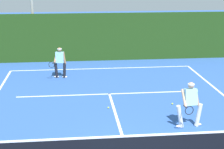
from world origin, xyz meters
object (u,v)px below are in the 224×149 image
player_far (60,61)px  tennis_ball (172,104)px  player_near (190,103)px  tennis_ball_extra (108,108)px

player_far → tennis_ball: size_ratio=23.09×
player_near → tennis_ball_extra: bearing=-43.6°
player_near → tennis_ball: (0.02, 2.16, -0.83)m
player_near → tennis_ball_extra: 3.34m
player_near → tennis_ball_extra: size_ratio=23.90×
tennis_ball_extra → player_far: bearing=113.7°
player_near → tennis_ball: 2.32m
player_far → tennis_ball: bearing=147.9°
player_far → tennis_ball: (4.52, -4.31, -0.80)m
player_near → tennis_ball: size_ratio=23.90×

